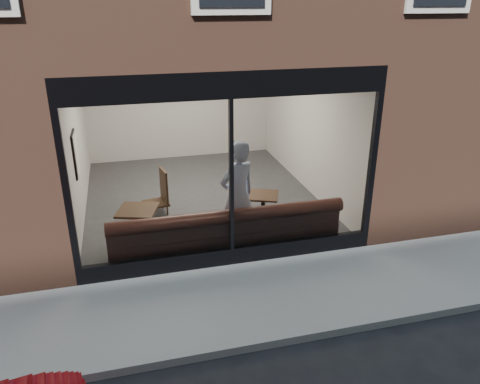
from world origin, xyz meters
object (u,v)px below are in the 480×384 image
object	(u,v)px
cafe_table_right	(263,195)
cafe_chair_left	(156,203)
person	(238,196)
cafe_table_left	(137,210)
banquette	(226,241)

from	to	relation	value
cafe_table_right	cafe_chair_left	distance (m)	2.36
cafe_table_right	cafe_chair_left	bearing A→B (deg)	145.94
cafe_chair_left	cafe_table_right	bearing A→B (deg)	135.46
person	cafe_table_right	distance (m)	0.80
cafe_table_left	cafe_chair_left	world-z (taller)	cafe_table_left
banquette	cafe_table_right	world-z (taller)	cafe_table_right
banquette	cafe_chair_left	bearing A→B (deg)	118.64
cafe_chair_left	banquette	bearing A→B (deg)	108.15
person	cafe_chair_left	size ratio (longest dim) A/B	4.23
banquette	cafe_table_left	bearing A→B (deg)	159.39
cafe_table_right	banquette	bearing A→B (deg)	-143.85
cafe_table_left	person	bearing A→B (deg)	-12.47
banquette	cafe_table_right	distance (m)	1.18
banquette	cafe_chair_left	world-z (taller)	banquette
person	banquette	bearing A→B (deg)	10.67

